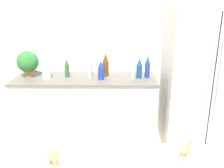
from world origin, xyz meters
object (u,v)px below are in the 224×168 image
at_px(back_bottle_0, 139,68).
at_px(back_bottle_2, 133,68).
at_px(back_bottle_5, 90,67).
at_px(back_bottle_1, 147,67).
at_px(potted_plant, 28,62).
at_px(camel_figurine_second, 52,157).
at_px(paper_towel_roll, 46,70).
at_px(back_bottle_6, 101,70).
at_px(refrigerator, 202,81).
at_px(back_bottle_3, 106,65).
at_px(camel_figurine, 186,149).
at_px(back_bottle_4, 67,68).

xyz_separation_m(back_bottle_0, back_bottle_2, (-0.09, -0.03, 0.01)).
distance_m(back_bottle_2, back_bottle_5, 0.56).
bearing_deg(back_bottle_1, back_bottle_2, -165.58).
relative_size(potted_plant, camel_figurine_second, 2.87).
xyz_separation_m(paper_towel_roll, camel_figurine_second, (0.55, -1.93, 0.02)).
xyz_separation_m(back_bottle_0, back_bottle_5, (-0.64, -0.02, 0.02)).
bearing_deg(back_bottle_5, back_bottle_6, -22.58).
bearing_deg(back_bottle_5, back_bottle_2, -1.55).
relative_size(back_bottle_1, back_bottle_6, 1.18).
bearing_deg(camel_figurine_second, potted_plant, 111.85).
height_order(refrigerator, paper_towel_roll, refrigerator).
bearing_deg(back_bottle_2, back_bottle_5, 178.45).
xyz_separation_m(refrigerator, back_bottle_2, (-0.89, 0.04, 0.16)).
relative_size(back_bottle_2, back_bottle_6, 1.14).
height_order(back_bottle_2, back_bottle_3, back_bottle_3).
height_order(back_bottle_0, back_bottle_3, back_bottle_3).
bearing_deg(potted_plant, back_bottle_6, -6.77).
bearing_deg(camel_figurine_second, back_bottle_1, 69.03).
distance_m(paper_towel_roll, back_bottle_0, 1.20).
relative_size(paper_towel_roll, camel_figurine, 1.99).
bearing_deg(potted_plant, camel_figurine, -50.89).
height_order(back_bottle_4, back_bottle_6, back_bottle_4).
bearing_deg(refrigerator, back_bottle_5, 177.72).
bearing_deg(back_bottle_0, back_bottle_6, -170.59).
bearing_deg(back_bottle_3, potted_plant, -177.32).
distance_m(paper_towel_roll, back_bottle_4, 0.26).
height_order(back_bottle_4, back_bottle_5, back_bottle_5).
height_order(refrigerator, back_bottle_0, refrigerator).
distance_m(paper_towel_roll, back_bottle_5, 0.56).
relative_size(back_bottle_4, camel_figurine_second, 2.15).
distance_m(potted_plant, back_bottle_0, 1.46).
height_order(back_bottle_1, camel_figurine_second, back_bottle_1).
bearing_deg(back_bottle_1, back_bottle_6, -170.82).
relative_size(back_bottle_5, camel_figurine, 2.70).
distance_m(potted_plant, back_bottle_6, 0.98).
bearing_deg(camel_figurine_second, back_bottle_6, 85.10).
xyz_separation_m(potted_plant, back_bottle_0, (1.46, -0.03, -0.06)).
distance_m(paper_towel_roll, back_bottle_2, 1.12).
bearing_deg(back_bottle_0, back_bottle_5, -178.27).
bearing_deg(paper_towel_roll, back_bottle_6, -3.03).
bearing_deg(potted_plant, back_bottle_2, -2.82).
xyz_separation_m(paper_towel_roll, camel_figurine, (1.30, -1.84, 0.02)).
distance_m(refrigerator, back_bottle_6, 1.30).
distance_m(back_bottle_0, camel_figurine, 1.89).
bearing_deg(back_bottle_6, back_bottle_4, 166.71).
bearing_deg(back_bottle_2, back_bottle_0, 21.70).
distance_m(back_bottle_2, camel_figurine, 1.86).
relative_size(paper_towel_roll, back_bottle_6, 0.92).
xyz_separation_m(paper_towel_roll, back_bottle_2, (1.12, 0.01, 0.02)).
distance_m(back_bottle_1, back_bottle_5, 0.75).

